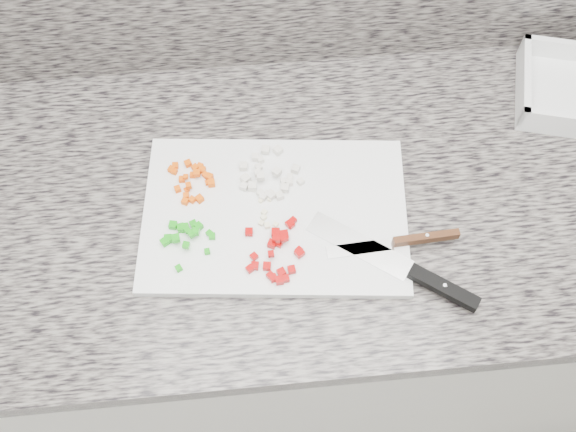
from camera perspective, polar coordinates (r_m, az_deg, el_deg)
cabinet at (r=1.52m, az=1.27°, el=-6.88°), size 3.92×0.62×0.86m
countertop at (r=1.11m, az=1.73°, el=1.60°), size 3.96×0.64×0.04m
cutting_board at (r=1.06m, az=-1.18°, el=0.16°), size 0.46×0.33×0.01m
carrot_pile at (r=1.09m, az=-8.48°, el=3.20°), size 0.08×0.09×0.02m
onion_pile at (r=1.08m, az=-1.86°, el=3.45°), size 0.11×0.11×0.02m
green_pepper_pile at (r=1.04m, az=-9.13°, el=-1.64°), size 0.09×0.09×0.02m
red_pepper_pile at (r=1.02m, az=-0.95°, el=-3.12°), size 0.10×0.12×0.02m
garlic_pile at (r=1.05m, az=-1.99°, el=-0.02°), size 0.03×0.06×0.01m
chef_knife at (r=1.02m, az=11.13°, el=-4.98°), size 0.25×0.20×0.02m
paring_knife at (r=1.04m, az=10.73°, el=-2.15°), size 0.22×0.03×0.02m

